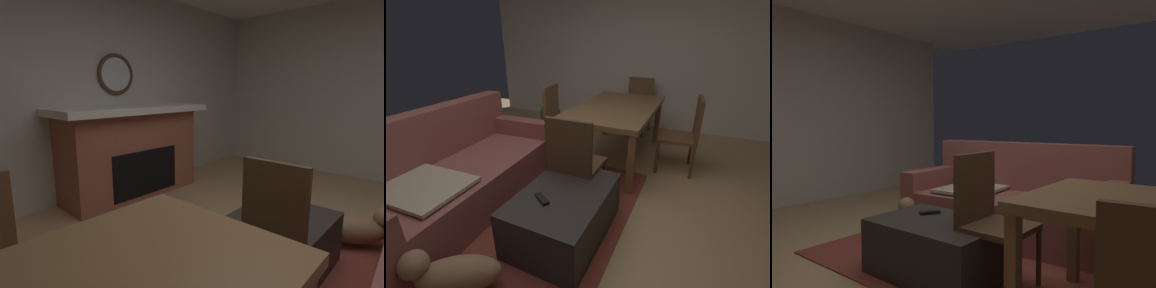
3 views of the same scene
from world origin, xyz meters
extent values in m
cube|color=beige|center=(0.00, -2.80, 1.33)|extent=(6.84, 0.12, 2.67)
cube|color=#9E5642|center=(-0.39, -2.44, 0.54)|extent=(1.75, 0.60, 1.08)
cube|color=black|center=(-0.39, -2.18, 0.35)|extent=(0.96, 0.10, 0.56)
cube|color=white|center=(-0.39, -2.39, 1.12)|extent=(1.99, 0.76, 0.08)
torus|color=#4C331E|center=(-0.39, -2.71, 1.55)|extent=(0.52, 0.05, 0.52)
cylinder|color=silver|center=(-0.39, -2.71, 1.55)|extent=(0.44, 0.01, 0.44)
cube|color=#2D2826|center=(-0.09, -0.26, 0.21)|extent=(0.97, 0.65, 0.42)
cube|color=black|center=(-0.26, -0.16, 0.43)|extent=(0.13, 0.16, 0.02)
cube|color=brown|center=(0.75, -0.59, 0.34)|extent=(0.07, 0.07, 0.68)
cube|color=#513823|center=(0.39, -0.16, 0.43)|extent=(0.44, 0.44, 0.04)
cube|color=#513823|center=(0.19, -0.16, 0.69)|extent=(0.04, 0.44, 0.48)
cylinder|color=#513823|center=(0.59, -0.36, 0.21)|extent=(0.04, 0.04, 0.41)
cylinder|color=#513823|center=(0.19, 0.04, 0.21)|extent=(0.04, 0.04, 0.41)
cylinder|color=#513823|center=(0.19, -0.36, 0.21)|extent=(0.04, 0.04, 0.41)
ellipsoid|color=#8C6B4C|center=(-0.87, 0.08, 0.17)|extent=(0.49, 0.57, 0.23)
camera|label=1|loc=(1.82, 0.64, 1.37)|focal=27.42mm
camera|label=2|loc=(-1.60, -1.10, 1.55)|focal=23.76mm
camera|label=3|loc=(1.67, -2.18, 1.15)|focal=33.28mm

